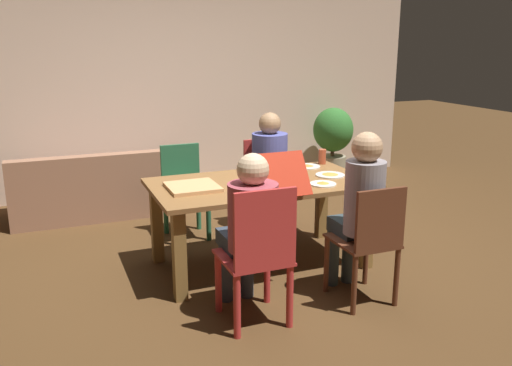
# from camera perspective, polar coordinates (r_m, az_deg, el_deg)

# --- Properties ---
(ground_plane) EXTENTS (20.00, 20.00, 0.00)m
(ground_plane) POSITION_cam_1_polar(r_m,az_deg,el_deg) (4.70, 0.46, -8.51)
(ground_plane) COLOR #4D3219
(back_wall) EXTENTS (6.47, 0.12, 2.73)m
(back_wall) POSITION_cam_1_polar(r_m,az_deg,el_deg) (6.92, -8.29, 10.57)
(back_wall) COLOR beige
(back_wall) RESTS_ON ground
(dining_table) EXTENTS (1.80, 0.98, 0.73)m
(dining_table) POSITION_cam_1_polar(r_m,az_deg,el_deg) (4.49, 0.48, -1.27)
(dining_table) COLOR brown
(dining_table) RESTS_ON ground
(chair_0) EXTENTS (0.41, 0.44, 0.89)m
(chair_0) POSITION_cam_1_polar(r_m,az_deg,el_deg) (5.51, 1.07, 0.39)
(chair_0) COLOR #AF2D29
(chair_0) RESTS_ON ground
(person_0) EXTENTS (0.35, 0.50, 1.18)m
(person_0) POSITION_cam_1_polar(r_m,az_deg,el_deg) (5.34, 1.64, 2.28)
(person_0) COLOR #433D44
(person_0) RESTS_ON ground
(chair_1) EXTENTS (0.41, 0.45, 0.90)m
(chair_1) POSITION_cam_1_polar(r_m,az_deg,el_deg) (3.93, 11.88, -5.83)
(chair_1) COLOR #5A2E1C
(chair_1) RESTS_ON ground
(person_1) EXTENTS (0.29, 0.48, 1.25)m
(person_1) POSITION_cam_1_polar(r_m,az_deg,el_deg) (3.97, 10.89, -2.03)
(person_1) COLOR #303D42
(person_1) RESTS_ON ground
(chair_2) EXTENTS (0.44, 0.45, 0.98)m
(chair_2) POSITION_cam_1_polar(r_m,az_deg,el_deg) (3.56, 0.24, -7.58)
(chair_2) COLOR #BC2F2D
(chair_2) RESTS_ON ground
(person_2) EXTENTS (0.33, 0.55, 1.17)m
(person_2) POSITION_cam_1_polar(r_m,az_deg,el_deg) (3.63, -0.70, -4.10)
(person_2) COLOR #333E4C
(person_2) RESTS_ON ground
(chair_3) EXTENTS (0.40, 0.41, 0.88)m
(chair_3) POSITION_cam_1_polar(r_m,az_deg,el_deg) (5.29, -7.61, -0.62)
(chair_3) COLOR #2A6540
(chair_3) RESTS_ON ground
(pizza_box_0) EXTENTS (0.36, 0.57, 0.32)m
(pizza_box_0) POSITION_cam_1_polar(r_m,az_deg,el_deg) (4.23, 1.81, -0.05)
(pizza_box_0) COLOR red
(pizza_box_0) RESTS_ON dining_table
(pizza_box_1) EXTENTS (0.39, 0.39, 0.03)m
(pizza_box_1) POSITION_cam_1_polar(r_m,az_deg,el_deg) (4.27, -6.69, -0.43)
(pizza_box_1) COLOR tan
(pizza_box_1) RESTS_ON dining_table
(plate_0) EXTENTS (0.25, 0.25, 0.03)m
(plate_0) POSITION_cam_1_polar(r_m,az_deg,el_deg) (4.83, 2.72, 1.38)
(plate_0) COLOR white
(plate_0) RESTS_ON dining_table
(plate_1) EXTENTS (0.22, 0.22, 0.03)m
(plate_1) POSITION_cam_1_polar(r_m,az_deg,el_deg) (4.40, 7.07, -0.07)
(plate_1) COLOR white
(plate_1) RESTS_ON dining_table
(plate_2) EXTENTS (0.23, 0.23, 0.03)m
(plate_2) POSITION_cam_1_polar(r_m,az_deg,el_deg) (4.99, 5.44, 1.78)
(plate_2) COLOR white
(plate_2) RESTS_ON dining_table
(plate_3) EXTENTS (0.25, 0.25, 0.03)m
(plate_3) POSITION_cam_1_polar(r_m,az_deg,el_deg) (4.70, 7.82, 0.88)
(plate_3) COLOR silver
(plate_3) RESTS_ON dining_table
(drinking_glass_0) EXTENTS (0.07, 0.07, 0.11)m
(drinking_glass_0) POSITION_cam_1_polar(r_m,az_deg,el_deg) (4.54, 4.18, 1.04)
(drinking_glass_0) COLOR #E0C75C
(drinking_glass_0) RESTS_ON dining_table
(drinking_glass_1) EXTENTS (0.07, 0.07, 0.14)m
(drinking_glass_1) POSITION_cam_1_polar(r_m,az_deg,el_deg) (5.13, 7.00, 2.78)
(drinking_glass_1) COLOR #B84C2E
(drinking_glass_1) RESTS_ON dining_table
(couch) EXTENTS (1.88, 0.80, 0.72)m
(couch) POSITION_cam_1_polar(r_m,az_deg,el_deg) (6.18, -15.96, -0.69)
(couch) COLOR #9B6B50
(couch) RESTS_ON ground
(potted_plant) EXTENTS (0.54, 0.54, 0.99)m
(potted_plant) POSITION_cam_1_polar(r_m,az_deg,el_deg) (7.38, 8.11, 4.72)
(potted_plant) COLOR gray
(potted_plant) RESTS_ON ground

